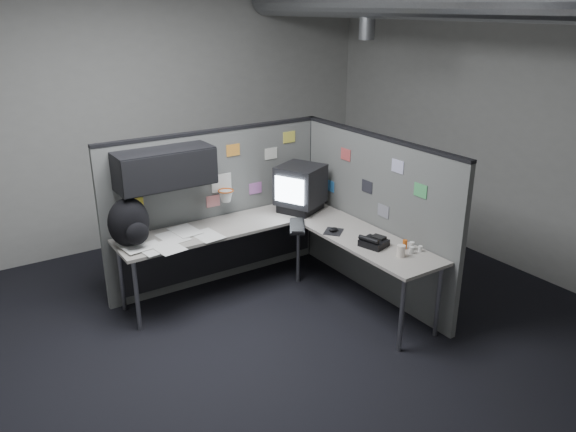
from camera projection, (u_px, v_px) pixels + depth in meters
room at (350, 92)px, 4.68m from camera, size 5.62×5.62×3.22m
partition_back at (205, 195)px, 5.61m from camera, size 2.44×0.42×1.63m
partition_right at (374, 215)px, 5.58m from camera, size 0.07×2.23×1.63m
desk at (267, 239)px, 5.54m from camera, size 2.31×2.11×0.73m
monitor at (300, 188)px, 5.88m from camera, size 0.57×0.57×0.49m
keyboard at (297, 226)px, 5.50m from camera, size 0.34×0.41×0.04m
mouse at (334, 230)px, 5.39m from camera, size 0.26×0.25×0.04m
phone at (374, 242)px, 5.07m from camera, size 0.25×0.26×0.10m
bottles at (411, 247)px, 4.98m from camera, size 0.14×0.16×0.08m
cup at (401, 251)px, 4.86m from camera, size 0.08×0.08×0.10m
papers at (170, 241)px, 5.18m from camera, size 0.94×0.64×0.02m
backpack at (129, 223)px, 5.00m from camera, size 0.42×0.40×0.46m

